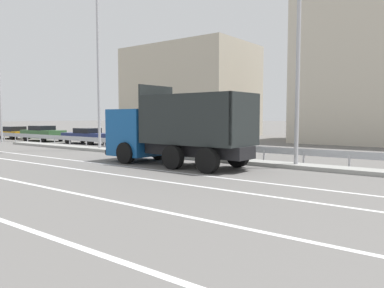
{
  "coord_description": "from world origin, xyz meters",
  "views": [
    {
      "loc": [
        11.52,
        -13.77,
        2.28
      ],
      "look_at": [
        0.31,
        0.9,
        0.92
      ],
      "focal_mm": 35.0,
      "sensor_mm": 36.0,
      "label": 1
    }
  ],
  "objects_px": {
    "parked_car_2": "(87,136)",
    "parked_car_4": "(179,139)",
    "median_road_sign": "(246,140)",
    "street_lamp_2": "(297,61)",
    "parked_car_3": "(127,137)",
    "street_lamp_1": "(97,60)",
    "parked_car_1": "(43,133)",
    "dump_truck": "(161,135)",
    "parked_car_0": "(14,132)"
  },
  "relations": [
    {
      "from": "street_lamp_2",
      "to": "parked_car_4",
      "type": "relative_size",
      "value": 1.77
    },
    {
      "from": "median_road_sign",
      "to": "street_lamp_1",
      "type": "relative_size",
      "value": 0.21
    },
    {
      "from": "parked_car_2",
      "to": "parked_car_4",
      "type": "relative_size",
      "value": 0.96
    },
    {
      "from": "street_lamp_2",
      "to": "parked_car_2",
      "type": "height_order",
      "value": "street_lamp_2"
    },
    {
      "from": "street_lamp_1",
      "to": "street_lamp_2",
      "type": "relative_size",
      "value": 1.3
    },
    {
      "from": "median_road_sign",
      "to": "parked_car_2",
      "type": "relative_size",
      "value": 0.49
    },
    {
      "from": "parked_car_4",
      "to": "street_lamp_2",
      "type": "bearing_deg",
      "value": 70.96
    },
    {
      "from": "parked_car_3",
      "to": "parked_car_4",
      "type": "xyz_separation_m",
      "value": [
        4.96,
        0.14,
        -0.03
      ]
    },
    {
      "from": "parked_car_0",
      "to": "parked_car_4",
      "type": "height_order",
      "value": "parked_car_4"
    },
    {
      "from": "street_lamp_2",
      "to": "parked_car_2",
      "type": "distance_m",
      "value": 20.35
    },
    {
      "from": "street_lamp_2",
      "to": "parked_car_2",
      "type": "bearing_deg",
      "value": 169.28
    },
    {
      "from": "dump_truck",
      "to": "parked_car_0",
      "type": "xyz_separation_m",
      "value": [
        -25.38,
        5.77,
        -0.71
      ]
    },
    {
      "from": "parked_car_3",
      "to": "parked_car_0",
      "type": "bearing_deg",
      "value": -88.3
    },
    {
      "from": "parked_car_2",
      "to": "parked_car_4",
      "type": "xyz_separation_m",
      "value": [
        9.81,
        0.22,
        0.03
      ]
    },
    {
      "from": "median_road_sign",
      "to": "street_lamp_2",
      "type": "xyz_separation_m",
      "value": [
        2.55,
        -0.2,
        3.49
      ]
    },
    {
      "from": "dump_truck",
      "to": "parked_car_3",
      "type": "relative_size",
      "value": 1.88
    },
    {
      "from": "street_lamp_2",
      "to": "parked_car_3",
      "type": "distance_m",
      "value": 15.74
    },
    {
      "from": "parked_car_2",
      "to": "median_road_sign",
      "type": "bearing_deg",
      "value": -105.56
    },
    {
      "from": "street_lamp_2",
      "to": "parked_car_1",
      "type": "relative_size",
      "value": 1.81
    },
    {
      "from": "parked_car_3",
      "to": "parked_car_4",
      "type": "bearing_deg",
      "value": 92.35
    },
    {
      "from": "parked_car_3",
      "to": "parked_car_2",
      "type": "bearing_deg",
      "value": -88.32
    },
    {
      "from": "street_lamp_1",
      "to": "parked_car_4",
      "type": "bearing_deg",
      "value": 44.78
    },
    {
      "from": "parked_car_0",
      "to": "parked_car_2",
      "type": "bearing_deg",
      "value": -93.28
    },
    {
      "from": "dump_truck",
      "to": "parked_car_4",
      "type": "relative_size",
      "value": 1.62
    },
    {
      "from": "median_road_sign",
      "to": "street_lamp_2",
      "type": "relative_size",
      "value": 0.27
    },
    {
      "from": "parked_car_2",
      "to": "parked_car_3",
      "type": "distance_m",
      "value": 4.85
    },
    {
      "from": "median_road_sign",
      "to": "parked_car_4",
      "type": "relative_size",
      "value": 0.47
    },
    {
      "from": "parked_car_4",
      "to": "street_lamp_1",
      "type": "bearing_deg",
      "value": -42.4
    },
    {
      "from": "dump_truck",
      "to": "parked_car_0",
      "type": "bearing_deg",
      "value": 78.56
    },
    {
      "from": "parked_car_1",
      "to": "median_road_sign",
      "type": "bearing_deg",
      "value": 80.03
    },
    {
      "from": "median_road_sign",
      "to": "parked_car_2",
      "type": "xyz_separation_m",
      "value": [
        -17.06,
        3.51,
        -0.48
      ]
    },
    {
      "from": "street_lamp_1",
      "to": "street_lamp_2",
      "type": "height_order",
      "value": "street_lamp_1"
    },
    {
      "from": "parked_car_0",
      "to": "parked_car_1",
      "type": "relative_size",
      "value": 0.85
    },
    {
      "from": "dump_truck",
      "to": "parked_car_4",
      "type": "distance_m",
      "value": 7.36
    },
    {
      "from": "median_road_sign",
      "to": "parked_car_3",
      "type": "relative_size",
      "value": 0.55
    },
    {
      "from": "street_lamp_1",
      "to": "parked_car_0",
      "type": "bearing_deg",
      "value": 169.15
    },
    {
      "from": "parked_car_0",
      "to": "parked_car_1",
      "type": "height_order",
      "value": "parked_car_1"
    },
    {
      "from": "dump_truck",
      "to": "parked_car_4",
      "type": "xyz_separation_m",
      "value": [
        -3.95,
        6.18,
        -0.65
      ]
    },
    {
      "from": "dump_truck",
      "to": "parked_car_0",
      "type": "height_order",
      "value": "dump_truck"
    },
    {
      "from": "street_lamp_1",
      "to": "parked_car_2",
      "type": "relative_size",
      "value": 2.39
    },
    {
      "from": "parked_car_1",
      "to": "parked_car_0",
      "type": "bearing_deg",
      "value": -93.47
    },
    {
      "from": "street_lamp_1",
      "to": "parked_car_3",
      "type": "height_order",
      "value": "street_lamp_1"
    },
    {
      "from": "parked_car_1",
      "to": "street_lamp_2",
      "type": "bearing_deg",
      "value": 80.35
    },
    {
      "from": "median_road_sign",
      "to": "parked_car_1",
      "type": "relative_size",
      "value": 0.49
    },
    {
      "from": "parked_car_2",
      "to": "parked_car_4",
      "type": "distance_m",
      "value": 9.82
    },
    {
      "from": "parked_car_1",
      "to": "parked_car_2",
      "type": "bearing_deg",
      "value": 90.93
    },
    {
      "from": "parked_car_2",
      "to": "parked_car_4",
      "type": "bearing_deg",
      "value": -92.66
    },
    {
      "from": "dump_truck",
      "to": "parked_car_1",
      "type": "xyz_separation_m",
      "value": [
        -19.83,
        5.64,
        -0.62
      ]
    },
    {
      "from": "street_lamp_2",
      "to": "parked_car_1",
      "type": "height_order",
      "value": "street_lamp_2"
    },
    {
      "from": "dump_truck",
      "to": "median_road_sign",
      "type": "distance_m",
      "value": 4.11
    }
  ]
}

